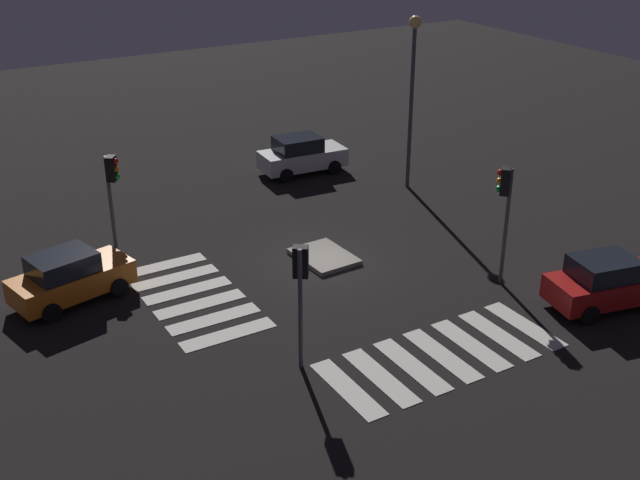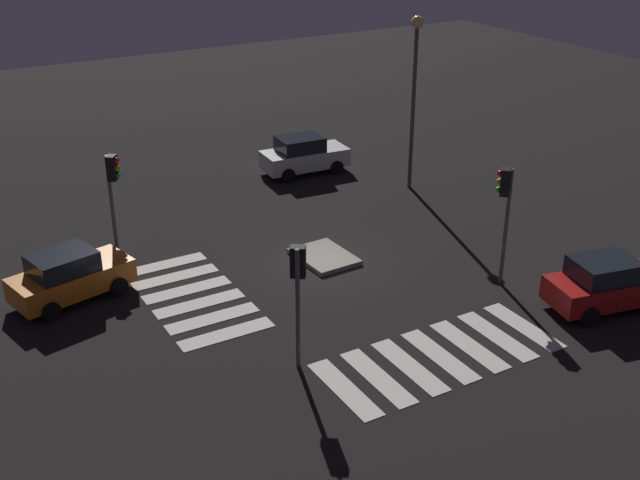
{
  "view_description": "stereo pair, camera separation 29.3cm",
  "coord_description": "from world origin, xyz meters",
  "px_view_note": "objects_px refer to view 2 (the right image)",
  "views": [
    {
      "loc": [
        23.3,
        -13.88,
        13.57
      ],
      "look_at": [
        0.0,
        0.0,
        1.0
      ],
      "focal_mm": 44.8,
      "sensor_mm": 36.0,
      "label": 1
    },
    {
      "loc": [
        23.45,
        -13.63,
        13.57
      ],
      "look_at": [
        0.0,
        0.0,
        1.0
      ],
      "focal_mm": 44.8,
      "sensor_mm": 36.0,
      "label": 2
    }
  ],
  "objects_px": {
    "traffic_island": "(324,257)",
    "car_orange": "(70,276)",
    "traffic_light_east": "(298,277)",
    "traffic_light_north": "(505,198)",
    "car_white": "(304,155)",
    "street_lamp": "(415,74)",
    "car_red": "(607,284)",
    "traffic_light_south": "(113,180)"
  },
  "relations": [
    {
      "from": "traffic_island",
      "to": "traffic_light_east",
      "type": "height_order",
      "value": "traffic_light_east"
    },
    {
      "from": "traffic_island",
      "to": "car_orange",
      "type": "height_order",
      "value": "car_orange"
    },
    {
      "from": "traffic_island",
      "to": "traffic_light_east",
      "type": "distance_m",
      "value": 7.8
    },
    {
      "from": "car_orange",
      "to": "traffic_island",
      "type": "bearing_deg",
      "value": -23.77
    },
    {
      "from": "car_red",
      "to": "traffic_light_south",
      "type": "relative_size",
      "value": 1.11
    },
    {
      "from": "car_orange",
      "to": "traffic_light_south",
      "type": "height_order",
      "value": "traffic_light_south"
    },
    {
      "from": "traffic_light_south",
      "to": "traffic_light_north",
      "type": "distance_m",
      "value": 14.41
    },
    {
      "from": "traffic_light_south",
      "to": "car_orange",
      "type": "bearing_deg",
      "value": -95.44
    },
    {
      "from": "traffic_island",
      "to": "car_white",
      "type": "distance_m",
      "value": 9.8
    },
    {
      "from": "car_orange",
      "to": "traffic_light_north",
      "type": "xyz_separation_m",
      "value": [
        6.55,
        13.57,
        2.43
      ]
    },
    {
      "from": "traffic_island",
      "to": "street_lamp",
      "type": "relative_size",
      "value": 0.33
    },
    {
      "from": "traffic_light_east",
      "to": "traffic_light_north",
      "type": "distance_m",
      "value": 8.75
    },
    {
      "from": "car_orange",
      "to": "traffic_light_east",
      "type": "bearing_deg",
      "value": -70.31
    },
    {
      "from": "traffic_light_north",
      "to": "street_lamp",
      "type": "distance_m",
      "value": 10.14
    },
    {
      "from": "street_lamp",
      "to": "traffic_light_north",
      "type": "bearing_deg",
      "value": -17.56
    },
    {
      "from": "car_red",
      "to": "car_orange",
      "type": "distance_m",
      "value": 18.35
    },
    {
      "from": "car_red",
      "to": "traffic_light_south",
      "type": "height_order",
      "value": "traffic_light_south"
    },
    {
      "from": "car_orange",
      "to": "traffic_light_east",
      "type": "xyz_separation_m",
      "value": [
        7.54,
        4.88,
        2.09
      ]
    },
    {
      "from": "traffic_island",
      "to": "car_red",
      "type": "height_order",
      "value": "car_red"
    },
    {
      "from": "car_red",
      "to": "traffic_light_east",
      "type": "relative_size",
      "value": 1.13
    },
    {
      "from": "traffic_light_south",
      "to": "street_lamp",
      "type": "bearing_deg",
      "value": 38.09
    },
    {
      "from": "car_orange",
      "to": "street_lamp",
      "type": "distance_m",
      "value": 17.41
    },
    {
      "from": "traffic_island",
      "to": "car_orange",
      "type": "bearing_deg",
      "value": -100.53
    },
    {
      "from": "car_red",
      "to": "traffic_light_east",
      "type": "xyz_separation_m",
      "value": [
        -2.19,
        -10.68,
        2.08
      ]
    },
    {
      "from": "car_white",
      "to": "street_lamp",
      "type": "bearing_deg",
      "value": -47.94
    },
    {
      "from": "traffic_island",
      "to": "car_white",
      "type": "xyz_separation_m",
      "value": [
        -8.88,
        4.05,
        0.82
      ]
    },
    {
      "from": "street_lamp",
      "to": "car_orange",
      "type": "bearing_deg",
      "value": -80.0
    },
    {
      "from": "traffic_light_south",
      "to": "traffic_light_east",
      "type": "relative_size",
      "value": 1.02
    },
    {
      "from": "car_white",
      "to": "traffic_light_east",
      "type": "bearing_deg",
      "value": -115.58
    },
    {
      "from": "traffic_light_east",
      "to": "traffic_light_north",
      "type": "xyz_separation_m",
      "value": [
        -0.99,
        8.69,
        0.35
      ]
    },
    {
      "from": "car_orange",
      "to": "street_lamp",
      "type": "height_order",
      "value": "street_lamp"
    },
    {
      "from": "car_orange",
      "to": "traffic_light_north",
      "type": "relative_size",
      "value": 1.0
    },
    {
      "from": "car_white",
      "to": "traffic_light_north",
      "type": "xyz_separation_m",
      "value": [
        13.72,
        0.34,
        2.41
      ]
    },
    {
      "from": "car_red",
      "to": "street_lamp",
      "type": "height_order",
      "value": "street_lamp"
    },
    {
      "from": "traffic_island",
      "to": "car_red",
      "type": "distance_m",
      "value": 10.28
    },
    {
      "from": "car_white",
      "to": "street_lamp",
      "type": "relative_size",
      "value": 0.55
    },
    {
      "from": "car_red",
      "to": "street_lamp",
      "type": "xyz_separation_m",
      "value": [
        -12.65,
        1.01,
        4.47
      ]
    },
    {
      "from": "traffic_island",
      "to": "car_red",
      "type": "relative_size",
      "value": 0.58
    },
    {
      "from": "car_orange",
      "to": "traffic_light_north",
      "type": "distance_m",
      "value": 15.26
    },
    {
      "from": "car_orange",
      "to": "traffic_light_north",
      "type": "height_order",
      "value": "traffic_light_north"
    },
    {
      "from": "traffic_island",
      "to": "car_white",
      "type": "bearing_deg",
      "value": 155.49
    },
    {
      "from": "car_white",
      "to": "traffic_light_east",
      "type": "relative_size",
      "value": 1.11
    }
  ]
}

